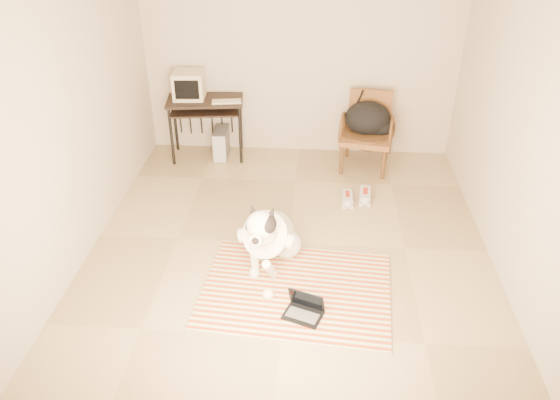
# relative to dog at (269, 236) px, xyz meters

# --- Properties ---
(floor) EXTENTS (4.50, 4.50, 0.00)m
(floor) POSITION_rel_dog_xyz_m (0.18, 0.37, -0.33)
(floor) COLOR #9D8860
(floor) RESTS_ON ground
(wall_back) EXTENTS (4.50, 0.00, 4.50)m
(wall_back) POSITION_rel_dog_xyz_m (0.18, 2.62, 1.02)
(wall_back) COLOR #BCAC9A
(wall_back) RESTS_ON floor
(wall_front) EXTENTS (4.50, 0.00, 4.50)m
(wall_front) POSITION_rel_dog_xyz_m (0.18, -1.88, 1.02)
(wall_front) COLOR #BCAC9A
(wall_front) RESTS_ON floor
(wall_left) EXTENTS (0.00, 4.50, 4.50)m
(wall_left) POSITION_rel_dog_xyz_m (-1.82, 0.37, 1.02)
(wall_left) COLOR #BCAC9A
(wall_left) RESTS_ON floor
(wall_right) EXTENTS (0.00, 4.50, 4.50)m
(wall_right) POSITION_rel_dog_xyz_m (2.18, 0.37, 1.02)
(wall_right) COLOR #BCAC9A
(wall_right) RESTS_ON floor
(rug) EXTENTS (1.80, 1.43, 0.02)m
(rug) POSITION_rel_dog_xyz_m (0.28, -0.38, -0.32)
(rug) COLOR red
(rug) RESTS_ON floor
(dog) EXTENTS (0.55, 1.16, 0.83)m
(dog) POSITION_rel_dog_xyz_m (0.00, 0.00, 0.00)
(dog) COLOR white
(dog) RESTS_ON rug
(laptop) EXTENTS (0.38, 0.33, 0.22)m
(laptop) POSITION_rel_dog_xyz_m (0.36, -0.69, -0.26)
(laptop) COLOR black
(laptop) RESTS_ON rug
(computer_desk) EXTENTS (1.02, 0.65, 0.80)m
(computer_desk) POSITION_rel_dog_xyz_m (-1.02, 2.31, 0.36)
(computer_desk) COLOR black
(computer_desk) RESTS_ON floor
(crt_monitor) EXTENTS (0.40, 0.39, 0.34)m
(crt_monitor) POSITION_rel_dog_xyz_m (-1.22, 2.35, 0.64)
(crt_monitor) COLOR #BEB295
(crt_monitor) RESTS_ON computer_desk
(desk_keyboard) EXTENTS (0.38, 0.19, 0.02)m
(desk_keyboard) POSITION_rel_dog_xyz_m (-0.73, 2.22, 0.48)
(desk_keyboard) COLOR #BEB295
(desk_keyboard) RESTS_ON computer_desk
(pc_tower) EXTENTS (0.19, 0.42, 0.39)m
(pc_tower) POSITION_rel_dog_xyz_m (-0.84, 2.31, -0.14)
(pc_tower) COLOR #505053
(pc_tower) RESTS_ON floor
(rattan_chair) EXTENTS (0.72, 0.70, 0.95)m
(rattan_chair) POSITION_rel_dog_xyz_m (1.05, 2.19, 0.15)
(rattan_chair) COLOR brown
(rattan_chair) RESTS_ON floor
(backpack) EXTENTS (0.62, 0.47, 0.42)m
(backpack) POSITION_rel_dog_xyz_m (1.07, 2.20, 0.30)
(backpack) COLOR black
(backpack) RESTS_ON rattan_chair
(sneaker_left) EXTENTS (0.12, 0.29, 0.10)m
(sneaker_left) POSITION_rel_dog_xyz_m (0.80, 1.23, -0.29)
(sneaker_left) COLOR white
(sneaker_left) RESTS_ON floor
(sneaker_right) EXTENTS (0.15, 0.32, 0.11)m
(sneaker_right) POSITION_rel_dog_xyz_m (1.00, 1.30, -0.28)
(sneaker_right) COLOR white
(sneaker_right) RESTS_ON floor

